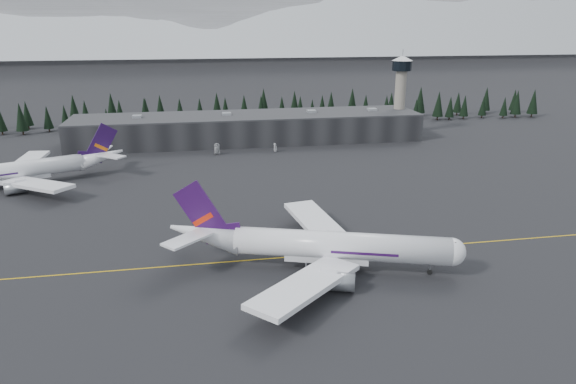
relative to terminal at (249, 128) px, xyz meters
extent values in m
plane|color=black|center=(0.00, -125.00, -6.30)|extent=(1400.00, 1400.00, 0.00)
cube|color=gold|center=(0.00, -127.00, -6.29)|extent=(400.00, 0.40, 0.02)
cube|color=black|center=(0.00, 0.00, -0.30)|extent=(160.00, 30.00, 12.00)
cube|color=#333335|center=(0.00, 0.00, 6.00)|extent=(160.00, 30.00, 0.60)
cylinder|color=gray|center=(75.00, 3.00, 9.70)|extent=(5.20, 5.20, 32.00)
cylinder|color=black|center=(75.00, 3.00, 26.95)|extent=(9.20, 9.20, 4.50)
cone|color=silver|center=(75.00, 3.00, 30.40)|extent=(10.00, 10.00, 2.00)
cube|color=black|center=(0.00, 37.00, 1.20)|extent=(360.00, 20.00, 15.00)
cylinder|color=white|center=(6.72, -135.01, -0.56)|extent=(47.61, 20.72, 6.26)
sphere|color=white|center=(29.56, -142.39, -0.56)|extent=(6.26, 6.26, 6.26)
cone|color=white|center=(-23.08, -125.38, 0.38)|extent=(18.61, 11.35, 9.07)
cube|color=white|center=(5.74, -117.69, -2.23)|extent=(13.35, 30.26, 2.68)
cylinder|color=#92959A|center=(9.93, -125.08, -4.00)|extent=(7.68, 5.86, 3.97)
cube|color=white|center=(-4.21, -148.48, -2.23)|extent=(26.82, 26.35, 2.68)
cylinder|color=#92959A|center=(3.51, -144.94, -4.00)|extent=(7.68, 5.86, 3.97)
cube|color=#33104B|center=(-23.57, -125.22, 5.70)|extent=(12.74, 4.56, 15.54)
cube|color=red|center=(-23.37, -125.29, 4.14)|extent=(5.02, 2.12, 3.83)
cube|color=white|center=(-23.14, -118.78, 1.84)|extent=(7.00, 12.21, 0.52)
cube|color=white|center=(-26.99, -130.70, 1.84)|extent=(11.67, 11.18, 0.52)
cylinder|color=black|center=(25.59, -141.11, -4.73)|extent=(0.52, 0.52, 3.13)
cylinder|color=black|center=(1.21, -128.30, -4.73)|extent=(0.52, 0.52, 3.13)
cylinder|color=black|center=(-1.68, -137.23, -4.73)|extent=(0.52, 0.52, 3.13)
cylinder|color=white|center=(-86.62, -56.15, -0.82)|extent=(44.73, 22.65, 5.98)
cone|color=white|center=(-58.90, -44.99, 0.07)|extent=(17.75, 11.79, 8.65)
cube|color=white|center=(-75.31, -68.23, -2.42)|extent=(26.48, 24.06, 2.55)
cylinder|color=#979BA0|center=(-82.90, -65.39, -4.11)|extent=(7.42, 5.93, 3.78)
cube|color=white|center=(-86.84, -39.60, -2.42)|extent=(10.87, 28.59, 2.55)
cylinder|color=#979BA0|center=(-90.34, -46.91, -4.11)|extent=(7.42, 5.93, 3.78)
cube|color=#280E44|center=(-58.44, -44.80, 5.15)|extent=(11.89, 5.17, 14.83)
cube|color=#D85E0C|center=(-58.62, -44.88, 3.66)|extent=(4.71, 2.33, 3.65)
cube|color=white|center=(-54.82, -49.79, 1.47)|extent=(11.39, 10.28, 0.50)
cube|color=white|center=(-59.29, -38.70, 1.47)|extent=(5.97, 11.48, 0.50)
cylinder|color=black|center=(-78.48, -57.70, -4.81)|extent=(0.50, 0.50, 2.99)
cylinder|color=black|center=(-81.82, -49.39, -4.81)|extent=(0.50, 0.50, 2.99)
imported|color=silver|center=(-15.97, -23.53, -5.62)|extent=(2.40, 4.94, 1.35)
imported|color=white|center=(9.10, -23.21, -5.64)|extent=(4.10, 2.25, 1.32)
camera|label=1|loc=(-23.44, -236.54, 47.16)|focal=32.00mm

